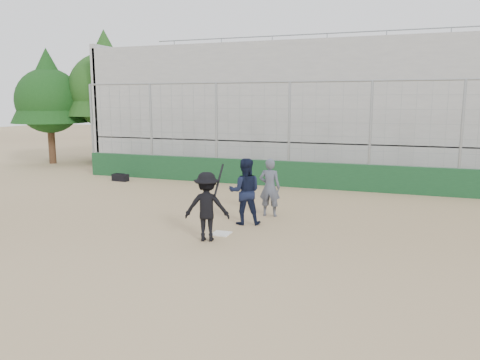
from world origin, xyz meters
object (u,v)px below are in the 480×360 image
(batter_at_plate, at_px, (207,206))
(catcher_crouched, at_px, (245,202))
(umpire, at_px, (270,190))
(equipment_bag, at_px, (120,177))

(batter_at_plate, relative_size, catcher_crouched, 1.50)
(batter_at_plate, xyz_separation_m, catcher_crouched, (0.37, 1.68, -0.22))
(batter_at_plate, relative_size, umpire, 1.20)
(equipment_bag, bearing_deg, catcher_crouched, -33.98)
(batter_at_plate, bearing_deg, umpire, 75.21)
(catcher_crouched, height_order, umpire, umpire)
(batter_at_plate, xyz_separation_m, umpire, (0.74, 2.80, -0.07))
(equipment_bag, bearing_deg, umpire, -26.19)
(catcher_crouched, bearing_deg, umpire, 71.89)
(batter_at_plate, distance_m, umpire, 2.90)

